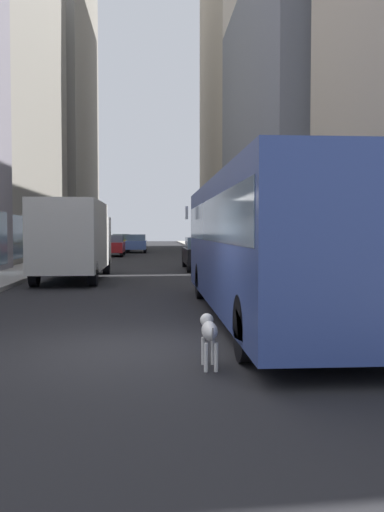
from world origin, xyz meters
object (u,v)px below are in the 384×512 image
Objects in this scene: car_black_suv at (203,253)px; box_truck at (74,238)px; dalmatian_dog at (209,331)px; transit_bus at (266,238)px; car_red_coupe at (112,245)px; pedestrian_with_handbag at (381,269)px; car_yellow_taxi at (122,242)px; car_blue_hatchback at (136,243)px.

car_black_suv is 0.64× the size of box_truck.
car_black_suv is at bearing 85.01° from dalmatian_dog.
box_truck is at bearing 119.58° from transit_bus.
car_red_coupe is at bearing 96.37° from dalmatian_dog.
pedestrian_with_handbag is (8.66, -8.87, -0.65)m from box_truck.
box_truck is at bearing -90.00° from car_yellow_taxi.
pedestrian_with_handbag reaches higher than dalmatian_dog.
car_black_suv and car_yellow_taxi have the same top height.
box_truck reaches higher than pedestrian_with_handbag.
transit_bus reaches higher than dalmatian_dog.
car_blue_hatchback is at bearing 100.18° from car_black_suv.
pedestrian_with_handbag is at bearing 48.55° from dalmatian_dog.
car_black_suv is 1.05× the size of car_blue_hatchback.
car_black_suv is at bearing -78.61° from car_yellow_taxi.
box_truck is at bearing 105.20° from dalmatian_dog.
transit_bus is 15.30m from car_black_suv.
box_truck is (-5.60, -5.41, 0.84)m from car_black_suv.
box_truck is (-0.00, -33.22, 0.84)m from car_yellow_taxi.
transit_bus is at bearing -82.59° from car_yellow_taxi.
box_truck reaches higher than car_red_coupe.
car_blue_hatchback is at bearing -73.88° from car_yellow_taxi.
transit_bus is 11.98× the size of dalmatian_dog.
car_red_coupe is 4.30× the size of dalmatian_dog.
transit_bus is at bearing -83.92° from car_blue_hatchback.
box_truck is 14.85m from dalmatian_dog.
box_truck reaches higher than car_blue_hatchback.
dalmatian_dog is at bearing -74.80° from box_truck.
pedestrian_with_handbag is (8.66, -42.09, 0.19)m from car_yellow_taxi.
dalmatian_dog is (-1.72, -4.42, -1.26)m from transit_bus.
car_blue_hatchback is (1.60, 7.19, 0.00)m from car_red_coupe.
car_yellow_taxi reaches higher than dalmatian_dog.
car_red_coupe is (-5.60, 30.35, -0.96)m from transit_bus.
pedestrian_with_handbag reaches higher than car_red_coupe.
transit_bus and box_truck have the same top height.
transit_bus is 2.41× the size of car_black_suv.
car_yellow_taxi is 47.66m from dalmatian_dog.
pedestrian_with_handbag is (8.66, -29.36, 0.19)m from car_red_coupe.
car_red_coupe is at bearing 90.00° from box_truck.
car_yellow_taxi is at bearing 94.67° from dalmatian_dog.
transit_bus is 2.79× the size of car_red_coupe.
dalmatian_dog is (3.88, -34.77, -0.31)m from car_red_coupe.
car_black_suv is 19.77m from dalmatian_dog.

